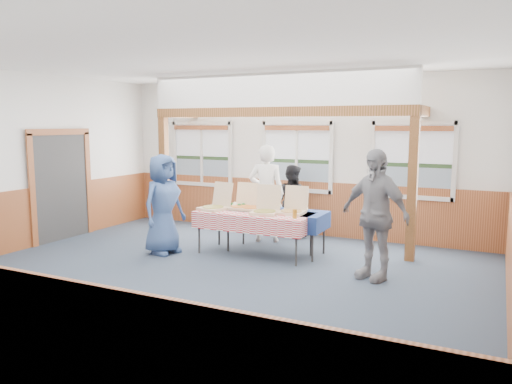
# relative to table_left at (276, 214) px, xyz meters

# --- Properties ---
(floor) EXTENTS (8.00, 8.00, 0.00)m
(floor) POSITION_rel_table_left_xyz_m (-0.26, -1.79, -0.70)
(floor) COLOR #273440
(floor) RESTS_ON ground
(ceiling) EXTENTS (8.00, 8.00, 0.00)m
(ceiling) POSITION_rel_table_left_xyz_m (-0.26, -1.79, 2.50)
(ceiling) COLOR white
(ceiling) RESTS_ON wall_back
(wall_back) EXTENTS (8.00, 0.00, 8.00)m
(wall_back) POSITION_rel_table_left_xyz_m (-0.26, 1.71, 0.90)
(wall_back) COLOR silver
(wall_back) RESTS_ON floor
(wall_left) EXTENTS (0.00, 8.00, 8.00)m
(wall_left) POSITION_rel_table_left_xyz_m (-4.26, -1.79, 0.90)
(wall_left) COLOR silver
(wall_left) RESTS_ON floor
(wainscot_back) EXTENTS (7.98, 0.05, 1.10)m
(wainscot_back) POSITION_rel_table_left_xyz_m (-0.26, 1.68, -0.15)
(wainscot_back) COLOR brown
(wainscot_back) RESTS_ON floor
(wainscot_left) EXTENTS (0.05, 6.98, 1.10)m
(wainscot_left) POSITION_rel_table_left_xyz_m (-4.24, -1.79, -0.15)
(wainscot_left) COLOR brown
(wainscot_left) RESTS_ON floor
(cased_opening) EXTENTS (0.06, 1.30, 2.10)m
(cased_opening) POSITION_rel_table_left_xyz_m (-4.22, -0.89, 0.35)
(cased_opening) COLOR #2D2D2D
(cased_opening) RESTS_ON wall_left
(window_left) EXTENTS (1.56, 0.10, 1.46)m
(window_left) POSITION_rel_table_left_xyz_m (-2.56, 1.66, 0.98)
(window_left) COLOR silver
(window_left) RESTS_ON wall_back
(window_mid) EXTENTS (1.56, 0.10, 1.46)m
(window_mid) POSITION_rel_table_left_xyz_m (-0.26, 1.66, 0.98)
(window_mid) COLOR silver
(window_mid) RESTS_ON wall_back
(window_right) EXTENTS (1.56, 0.10, 1.46)m
(window_right) POSITION_rel_table_left_xyz_m (2.04, 1.66, 0.98)
(window_right) COLOR silver
(window_right) RESTS_ON wall_back
(post_left) EXTENTS (0.15, 0.15, 2.40)m
(post_left) POSITION_rel_table_left_xyz_m (-2.76, 0.51, 0.50)
(post_left) COLOR #543612
(post_left) RESTS_ON floor
(post_right) EXTENTS (0.15, 0.15, 2.40)m
(post_right) POSITION_rel_table_left_xyz_m (2.24, 0.51, 0.50)
(post_right) COLOR #543612
(post_right) RESTS_ON floor
(cross_beam) EXTENTS (5.15, 0.18, 0.18)m
(cross_beam) POSITION_rel_table_left_xyz_m (-0.26, 0.51, 1.79)
(cross_beam) COLOR #543612
(cross_beam) RESTS_ON post_left
(table_left) EXTENTS (1.88, 1.05, 0.76)m
(table_left) POSITION_rel_table_left_xyz_m (0.00, 0.00, 0.00)
(table_left) COLOR #2D2D2D
(table_left) RESTS_ON floor
(table_right) EXTENTS (2.02, 0.90, 0.76)m
(table_right) POSITION_rel_table_left_xyz_m (-0.27, -0.30, 0.01)
(table_right) COLOR #2D2D2D
(table_right) RESTS_ON floor
(pizza_box_a) EXTENTS (0.44, 0.52, 0.44)m
(pizza_box_a) POSITION_rel_table_left_xyz_m (-0.40, -0.11, 0.13)
(pizza_box_a) COLOR #D8B490
(pizza_box_a) RESTS_ON table_left
(pizza_box_b) EXTENTS (0.48, 0.54, 0.41)m
(pizza_box_b) POSITION_rel_table_left_xyz_m (0.34, 0.16, 0.12)
(pizza_box_b) COLOR #D8B490
(pizza_box_b) RESTS_ON table_left
(pizza_box_c) EXTENTS (0.53, 0.60, 0.47)m
(pizza_box_c) POSITION_rel_table_left_xyz_m (-1.01, -0.40, 0.13)
(pizza_box_c) COLOR #D8B490
(pizza_box_c) RESTS_ON table_right
(pizza_box_d) EXTENTS (0.41, 0.51, 0.45)m
(pizza_box_d) POSITION_rel_table_left_xyz_m (-0.62, -0.10, 0.13)
(pizza_box_d) COLOR #D8B490
(pizza_box_d) RESTS_ON table_right
(pizza_box_e) EXTENTS (0.51, 0.59, 0.47)m
(pizza_box_e) POSITION_rel_table_left_xyz_m (-0.03, -0.37, 0.13)
(pizza_box_e) COLOR #D8B490
(pizza_box_e) RESTS_ON table_right
(pizza_box_f) EXTENTS (0.44, 0.53, 0.45)m
(pizza_box_f) POSITION_rel_table_left_xyz_m (0.38, -0.15, 0.13)
(pizza_box_f) COLOR #D8B490
(pizza_box_f) RESTS_ON table_right
(veggie_tray) EXTENTS (0.39, 0.39, 0.09)m
(veggie_tray) POSITION_rel_table_left_xyz_m (-0.75, 0.00, 0.09)
(veggie_tray) COLOR black
(veggie_tray) RESTS_ON table_left
(drink_glass) EXTENTS (0.07, 0.07, 0.15)m
(drink_glass) POSITION_rel_table_left_xyz_m (0.58, -0.55, 0.13)
(drink_glass) COLOR #AA711C
(drink_glass) RESTS_ON table_right
(woman_white) EXTENTS (0.79, 0.63, 1.88)m
(woman_white) POSITION_rel_table_left_xyz_m (-0.51, 0.70, 0.24)
(woman_white) COLOR silver
(woman_white) RESTS_ON floor
(woman_black) EXTENTS (0.82, 0.70, 1.46)m
(woman_black) POSITION_rel_table_left_xyz_m (-0.22, 1.31, 0.03)
(woman_black) COLOR black
(woman_black) RESTS_ON floor
(man_blue) EXTENTS (0.69, 0.94, 1.75)m
(man_blue) POSITION_rel_table_left_xyz_m (-1.75, -0.91, 0.18)
(man_blue) COLOR #324C7E
(man_blue) RESTS_ON floor
(person_grey) EXTENTS (1.22, 0.88, 1.93)m
(person_grey) POSITION_rel_table_left_xyz_m (1.90, -0.75, 0.27)
(person_grey) COLOR gray
(person_grey) RESTS_ON floor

